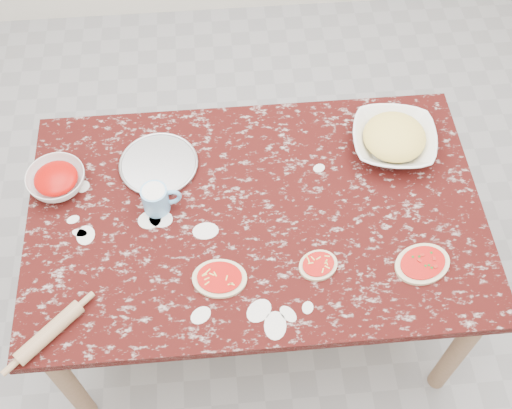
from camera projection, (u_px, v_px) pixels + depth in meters
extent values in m
plane|color=gray|center=(256.00, 302.00, 2.84)|extent=(4.00, 4.00, 0.00)
cube|color=black|center=(256.00, 215.00, 2.23)|extent=(1.60, 1.00, 0.04)
cube|color=#8D6850|center=(256.00, 224.00, 2.28)|extent=(1.50, 0.90, 0.08)
cylinder|color=#8D6850|center=(68.00, 383.00, 2.28)|extent=(0.07, 0.07, 0.71)
cylinder|color=#8D6850|center=(458.00, 350.00, 2.35)|extent=(0.07, 0.07, 0.71)
cylinder|color=#8D6850|center=(83.00, 192.00, 2.74)|extent=(0.07, 0.07, 0.71)
cylinder|color=#8D6850|center=(409.00, 169.00, 2.81)|extent=(0.07, 0.07, 0.71)
cylinder|color=#B2B2B7|center=(159.00, 165.00, 2.33)|extent=(0.33, 0.33, 0.01)
imported|color=white|center=(57.00, 181.00, 2.25)|extent=(0.22, 0.22, 0.07)
imported|color=white|center=(393.00, 141.00, 2.35)|extent=(0.35, 0.35, 0.08)
cylinder|color=#6EB1E7|center=(155.00, 200.00, 2.18)|extent=(0.09, 0.09, 0.11)
torus|color=#6EB1E7|center=(171.00, 197.00, 2.19)|extent=(0.08, 0.02, 0.08)
cylinder|color=silver|center=(154.00, 193.00, 2.15)|extent=(0.07, 0.07, 0.01)
ellipsoid|color=beige|center=(220.00, 279.00, 2.07)|extent=(0.19, 0.16, 0.01)
ellipsoid|color=red|center=(220.00, 277.00, 2.06)|extent=(0.16, 0.13, 0.00)
ellipsoid|color=beige|center=(318.00, 265.00, 2.10)|extent=(0.16, 0.15, 0.01)
ellipsoid|color=red|center=(318.00, 264.00, 2.09)|extent=(0.13, 0.12, 0.00)
ellipsoid|color=beige|center=(422.00, 264.00, 2.10)|extent=(0.23, 0.20, 0.01)
ellipsoid|color=red|center=(423.00, 263.00, 2.09)|extent=(0.19, 0.16, 0.00)
cylinder|color=tan|center=(49.00, 332.00, 1.95)|extent=(0.21, 0.20, 0.05)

